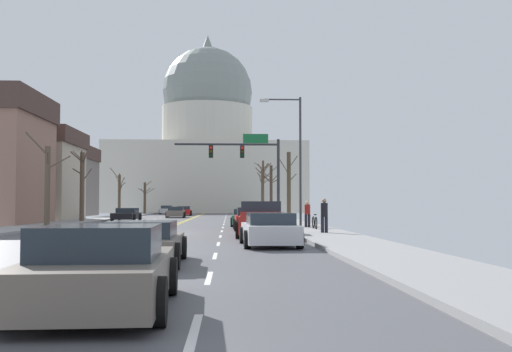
# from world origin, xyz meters

# --- Properties ---
(ground) EXTENTS (20.00, 180.00, 0.20)m
(ground) POSITION_xyz_m (0.00, -0.00, 0.02)
(ground) COLOR #4D4D52
(signal_gantry) EXTENTS (7.91, 0.41, 6.66)m
(signal_gantry) POSITION_xyz_m (5.37, 13.00, 4.87)
(signal_gantry) COLOR #28282D
(signal_gantry) RESTS_ON ground
(street_lamp_right) EXTENTS (2.54, 0.24, 7.86)m
(street_lamp_right) POSITION_xyz_m (7.86, 4.10, 4.83)
(street_lamp_right) COLOR #333338
(street_lamp_right) RESTS_ON ground
(capitol_building) EXTENTS (33.56, 18.28, 31.40)m
(capitol_building) POSITION_xyz_m (0.00, 72.36, 11.73)
(capitol_building) COLOR beige
(capitol_building) RESTS_ON ground
(sedan_near_00) EXTENTS (2.05, 4.31, 1.19)m
(sedan_near_00) POSITION_xyz_m (5.01, 9.24, 0.56)
(sedan_near_00) COLOR #1E7247
(sedan_near_00) RESTS_ON ground
(sedan_near_01) EXTENTS (2.05, 4.48, 1.32)m
(sedan_near_01) POSITION_xyz_m (5.17, 3.38, 0.61)
(sedan_near_01) COLOR #B71414
(sedan_near_01) RESTS_ON ground
(pickup_truck_near_02) EXTENTS (2.45, 5.54, 1.66)m
(pickup_truck_near_02) POSITION_xyz_m (5.41, -3.43, 0.74)
(pickup_truck_near_02) COLOR maroon
(pickup_truck_near_02) RESTS_ON ground
(sedan_near_03) EXTENTS (2.16, 4.62, 1.22)m
(sedan_near_03) POSITION_xyz_m (5.40, -9.65, 0.58)
(sedan_near_03) COLOR silver
(sedan_near_03) RESTS_ON ground
(sedan_near_04) EXTENTS (2.08, 4.42, 1.11)m
(sedan_near_04) POSITION_xyz_m (1.73, -16.09, 0.54)
(sedan_near_04) COLOR #6B6056
(sedan_near_04) RESTS_ON ground
(sedan_near_05) EXTENTS (2.21, 4.28, 1.24)m
(sedan_near_05) POSITION_xyz_m (2.04, -22.61, 0.57)
(sedan_near_05) COLOR #6B6056
(sedan_near_05) RESTS_ON ground
(sedan_oncoming_00) EXTENTS (2.22, 4.68, 1.14)m
(sedan_oncoming_00) POSITION_xyz_m (-5.32, 22.46, 0.55)
(sedan_oncoming_00) COLOR black
(sedan_oncoming_00) RESTS_ON ground
(sedan_oncoming_01) EXTENTS (2.16, 4.75, 1.20)m
(sedan_oncoming_01) POSITION_xyz_m (-1.99, 34.33, 0.57)
(sedan_oncoming_01) COLOR #6B6056
(sedan_oncoming_01) RESTS_ON ground
(sedan_oncoming_02) EXTENTS (2.12, 4.59, 1.20)m
(sedan_oncoming_02) POSITION_xyz_m (-1.96, 45.21, 0.57)
(sedan_oncoming_02) COLOR #B71414
(sedan_oncoming_02) RESTS_ON ground
(sedan_oncoming_03) EXTENTS (2.09, 4.53, 1.24)m
(sedan_oncoming_03) POSITION_xyz_m (-5.37, 56.62, 0.59)
(sedan_oncoming_03) COLOR silver
(sedan_oncoming_03) RESTS_ON ground
(flank_building_02) EXTENTS (9.19, 9.20, 8.76)m
(flank_building_02) POSITION_xyz_m (-18.03, 44.73, 4.44)
(flank_building_02) COLOR slate
(flank_building_02) RESTS_ON ground
(bare_tree_00) EXTENTS (1.69, 2.53, 5.76)m
(bare_tree_00) POSITION_xyz_m (8.77, 16.83, 3.05)
(bare_tree_00) COLOR #4C3D2D
(bare_tree_00) RESTS_ON ground
(bare_tree_01) EXTENTS (1.70, 3.13, 5.41)m
(bare_tree_01) POSITION_xyz_m (-8.47, 35.84, 2.67)
(bare_tree_01) COLOR #4C3D2D
(bare_tree_01) RESTS_ON ground
(bare_tree_02) EXTENTS (2.25, 1.55, 5.36)m
(bare_tree_02) POSITION_xyz_m (8.22, 29.73, 2.93)
(bare_tree_02) COLOR #423328
(bare_tree_02) RESTS_ON ground
(bare_tree_03) EXTENTS (2.44, 2.31, 5.94)m
(bare_tree_03) POSITION_xyz_m (-7.81, 7.25, 2.88)
(bare_tree_03) COLOR brown
(bare_tree_03) RESTS_ON ground
(bare_tree_04) EXTENTS (1.98, 1.62, 6.41)m
(bare_tree_04) POSITION_xyz_m (7.85, 37.32, 3.70)
(bare_tree_04) COLOR #4C3D2D
(bare_tree_04) RESTS_ON ground
(bare_tree_05) EXTENTS (2.19, 2.35, 4.65)m
(bare_tree_05) POSITION_xyz_m (-8.10, 53.46, 2.45)
(bare_tree_05) COLOR #4C3D2D
(bare_tree_05) RESTS_ON ground
(bare_tree_06) EXTENTS (2.22, 1.91, 6.45)m
(bare_tree_06) POSITION_xyz_m (8.44, 50.87, 3.57)
(bare_tree_06) COLOR #4C3D2D
(bare_tree_06) RESTS_ON ground
(bare_tree_07) EXTENTS (1.53, 2.19, 5.74)m
(bare_tree_07) POSITION_xyz_m (-8.07, 17.29, 3.10)
(bare_tree_07) COLOR brown
(bare_tree_07) RESTS_ON ground
(pedestrian_00) EXTENTS (0.35, 0.34, 1.57)m
(pedestrian_00) POSITION_xyz_m (8.61, 4.03, 1.01)
(pedestrian_00) COLOR black
(pedestrian_00) RESTS_ON ground
(pedestrian_01) EXTENTS (0.35, 0.34, 1.66)m
(pedestrian_01) POSITION_xyz_m (8.55, -2.67, 1.06)
(pedestrian_01) COLOR black
(pedestrian_01) RESTS_ON ground
(bicycle_parked) EXTENTS (0.12, 1.77, 0.85)m
(bicycle_parked) POSITION_xyz_m (8.71, 1.74, 0.49)
(bicycle_parked) COLOR black
(bicycle_parked) RESTS_ON ground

